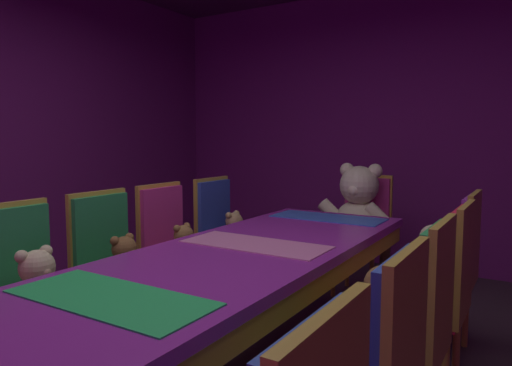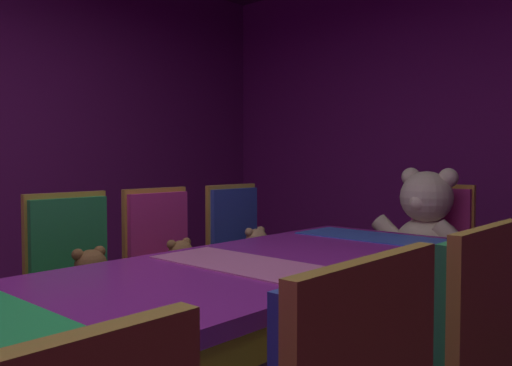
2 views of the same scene
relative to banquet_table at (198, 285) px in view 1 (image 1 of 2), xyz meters
The scene contains 18 objects.
wall_back 3.29m from the banquet_table, 90.00° to the left, with size 5.20×0.12×2.80m, color #721E72.
banquet_table is the anchor object (origin of this frame).
chair_left_2 0.91m from the banquet_table, 161.84° to the right, with size 0.42×0.41×0.98m.
teddy_left_2 0.77m from the banquet_table, 158.43° to the right, with size 0.27×0.35×0.33m.
chair_left_3 0.92m from the banquet_table, 163.18° to the left, with size 0.42×0.41×0.98m.
teddy_left_3 0.79m from the banquet_table, 160.14° to the left, with size 0.24×0.31×0.29m.
chair_left_4 1.19m from the banquet_table, 138.42° to the left, with size 0.42×0.41×0.98m.
teddy_left_4 1.09m from the banquet_table, 133.42° to the left, with size 0.22×0.28×0.27m.
chair_left_5 1.62m from the banquet_table, 122.73° to the left, with size 0.42×0.41×0.98m.
teddy_left_5 1.55m from the banquet_table, 118.27° to the left, with size 0.23×0.29×0.27m.
chair_right_3 0.92m from the banquet_table, 18.60° to the left, with size 0.42×0.41×0.98m.
teddy_right_3 0.78m from the banquet_table, 22.03° to the left, with size 0.27×0.35×0.33m.
chair_right_4 1.20m from the banquet_table, 42.75° to the left, with size 0.42×0.41×0.98m.
teddy_right_4 1.10m from the banquet_table, 47.88° to the left, with size 0.25×0.32×0.30m.
chair_right_5 1.60m from the banquet_table, 57.61° to the left, with size 0.42×0.41×0.98m.
teddy_right_5 1.53m from the banquet_table, 62.26° to the left, with size 0.27×0.35×0.33m.
throne_chair 2.23m from the banquet_table, 90.00° to the left, with size 0.41×0.42×0.98m.
king_teddy_bear 2.07m from the banquet_table, 90.00° to the left, with size 0.67×0.52×0.63m.
Camera 1 is at (1.26, -1.55, 1.29)m, focal length 32.71 mm.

